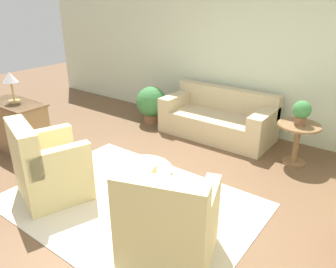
{
  "coord_description": "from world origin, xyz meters",
  "views": [
    {
      "loc": [
        2.3,
        -2.34,
        2.28
      ],
      "look_at": [
        0.15,
        0.55,
        0.75
      ],
      "focal_mm": 35.0,
      "sensor_mm": 36.0,
      "label": 1
    }
  ],
  "objects_px": {
    "couch": "(218,119)",
    "dresser": "(19,126)",
    "potted_plant_on_side_table": "(302,111)",
    "table_lamp": "(11,80)",
    "armchair_left": "(48,168)",
    "ottoman_table": "(142,180)",
    "armchair_right": "(168,226)",
    "side_table": "(297,136)",
    "potted_plant_floor": "(152,103)"
  },
  "relations": [
    {
      "from": "couch",
      "to": "dresser",
      "type": "xyz_separation_m",
      "value": [
        -2.17,
        -2.4,
        0.12
      ]
    },
    {
      "from": "dresser",
      "to": "potted_plant_on_side_table",
      "type": "height_order",
      "value": "potted_plant_on_side_table"
    },
    {
      "from": "table_lamp",
      "to": "armchair_left",
      "type": "bearing_deg",
      "value": -19.13
    },
    {
      "from": "ottoman_table",
      "to": "potted_plant_on_side_table",
      "type": "height_order",
      "value": "potted_plant_on_side_table"
    },
    {
      "from": "armchair_right",
      "to": "dresser",
      "type": "bearing_deg",
      "value": 171.13
    },
    {
      "from": "side_table",
      "to": "potted_plant_floor",
      "type": "height_order",
      "value": "potted_plant_floor"
    },
    {
      "from": "ottoman_table",
      "to": "potted_plant_floor",
      "type": "height_order",
      "value": "potted_plant_floor"
    },
    {
      "from": "armchair_right",
      "to": "ottoman_table",
      "type": "bearing_deg",
      "value": 144.42
    },
    {
      "from": "table_lamp",
      "to": "potted_plant_floor",
      "type": "bearing_deg",
      "value": 68.79
    },
    {
      "from": "armchair_left",
      "to": "table_lamp",
      "type": "height_order",
      "value": "table_lamp"
    },
    {
      "from": "armchair_right",
      "to": "armchair_left",
      "type": "bearing_deg",
      "value": 180.0
    },
    {
      "from": "side_table",
      "to": "potted_plant_floor",
      "type": "bearing_deg",
      "value": 179.02
    },
    {
      "from": "couch",
      "to": "potted_plant_floor",
      "type": "height_order",
      "value": "couch"
    },
    {
      "from": "armchair_right",
      "to": "side_table",
      "type": "bearing_deg",
      "value": 82.81
    },
    {
      "from": "dresser",
      "to": "table_lamp",
      "type": "distance_m",
      "value": 0.72
    },
    {
      "from": "couch",
      "to": "ottoman_table",
      "type": "relative_size",
      "value": 2.6
    },
    {
      "from": "armchair_right",
      "to": "ottoman_table",
      "type": "distance_m",
      "value": 1.03
    },
    {
      "from": "armchair_left",
      "to": "side_table",
      "type": "bearing_deg",
      "value": 51.33
    },
    {
      "from": "armchair_left",
      "to": "table_lamp",
      "type": "xyz_separation_m",
      "value": [
        -1.46,
        0.51,
        0.76
      ]
    },
    {
      "from": "dresser",
      "to": "armchair_left",
      "type": "bearing_deg",
      "value": -19.13
    },
    {
      "from": "potted_plant_floor",
      "to": "table_lamp",
      "type": "height_order",
      "value": "table_lamp"
    },
    {
      "from": "couch",
      "to": "potted_plant_on_side_table",
      "type": "height_order",
      "value": "potted_plant_on_side_table"
    },
    {
      "from": "armchair_right",
      "to": "side_table",
      "type": "xyz_separation_m",
      "value": [
        0.33,
        2.65,
        0.04
      ]
    },
    {
      "from": "couch",
      "to": "side_table",
      "type": "height_order",
      "value": "couch"
    },
    {
      "from": "potted_plant_on_side_table",
      "to": "table_lamp",
      "type": "relative_size",
      "value": 0.76
    },
    {
      "from": "armchair_left",
      "to": "potted_plant_on_side_table",
      "type": "height_order",
      "value": "armchair_left"
    },
    {
      "from": "ottoman_table",
      "to": "armchair_right",
      "type": "bearing_deg",
      "value": -35.58
    },
    {
      "from": "side_table",
      "to": "potted_plant_floor",
      "type": "xyz_separation_m",
      "value": [
        -2.73,
        0.05,
        -0.03
      ]
    },
    {
      "from": "couch",
      "to": "armchair_left",
      "type": "xyz_separation_m",
      "value": [
        -0.71,
        -2.91,
        0.09
      ]
    },
    {
      "from": "table_lamp",
      "to": "couch",
      "type": "bearing_deg",
      "value": 47.89
    },
    {
      "from": "armchair_right",
      "to": "potted_plant_floor",
      "type": "xyz_separation_m",
      "value": [
        -2.4,
        2.7,
        0.01
      ]
    },
    {
      "from": "armchair_right",
      "to": "ottoman_table",
      "type": "xyz_separation_m",
      "value": [
        -0.83,
        0.6,
        -0.11
      ]
    },
    {
      "from": "couch",
      "to": "side_table",
      "type": "distance_m",
      "value": 1.44
    },
    {
      "from": "armchair_left",
      "to": "dresser",
      "type": "xyz_separation_m",
      "value": [
        -1.46,
        0.51,
        0.03
      ]
    },
    {
      "from": "couch",
      "to": "armchair_left",
      "type": "relative_size",
      "value": 1.94
    },
    {
      "from": "table_lamp",
      "to": "dresser",
      "type": "bearing_deg",
      "value": 0.0
    },
    {
      "from": "armchair_left",
      "to": "armchair_right",
      "type": "relative_size",
      "value": 1.0
    },
    {
      "from": "armchair_right",
      "to": "table_lamp",
      "type": "bearing_deg",
      "value": 171.13
    },
    {
      "from": "couch",
      "to": "table_lamp",
      "type": "relative_size",
      "value": 4.18
    },
    {
      "from": "couch",
      "to": "armchair_left",
      "type": "distance_m",
      "value": 3.0
    },
    {
      "from": "potted_plant_floor",
      "to": "dresser",
      "type": "bearing_deg",
      "value": -111.21
    },
    {
      "from": "dresser",
      "to": "armchair_right",
      "type": "bearing_deg",
      "value": -8.87
    },
    {
      "from": "ottoman_table",
      "to": "dresser",
      "type": "distance_m",
      "value": 2.42
    },
    {
      "from": "ottoman_table",
      "to": "table_lamp",
      "type": "xyz_separation_m",
      "value": [
        -2.42,
        -0.09,
        0.86
      ]
    },
    {
      "from": "armchair_left",
      "to": "ottoman_table",
      "type": "height_order",
      "value": "armchair_left"
    },
    {
      "from": "potted_plant_on_side_table",
      "to": "potted_plant_floor",
      "type": "distance_m",
      "value": 2.76
    },
    {
      "from": "ottoman_table",
      "to": "dresser",
      "type": "relative_size",
      "value": 0.73
    },
    {
      "from": "ottoman_table",
      "to": "potted_plant_floor",
      "type": "relative_size",
      "value": 1.04
    },
    {
      "from": "armchair_left",
      "to": "potted_plant_floor",
      "type": "height_order",
      "value": "armchair_left"
    },
    {
      "from": "side_table",
      "to": "table_lamp",
      "type": "xyz_separation_m",
      "value": [
        -3.58,
        -2.14,
        0.72
      ]
    }
  ]
}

